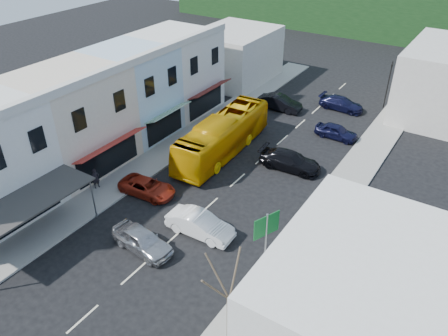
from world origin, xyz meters
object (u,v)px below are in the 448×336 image
pedestrian_left (96,178)px  traffic_signal (388,85)px  bus (223,137)px  car_white (200,225)px  car_silver (142,241)px  direction_sign (266,242)px  car_red (147,186)px  street_tree (229,299)px

pedestrian_left → traffic_signal: traffic_signal is taller
bus → car_white: bearing=-67.7°
car_silver → direction_sign: 7.92m
bus → direction_sign: 14.23m
car_white → direction_sign: (5.07, -0.40, 1.33)m
direction_sign → traffic_signal: 27.79m
car_red → street_tree: bearing=-127.3°
bus → car_silver: (2.45, -13.20, -0.85)m
direction_sign → street_tree: 6.04m
traffic_signal → street_tree: bearing=89.0°
bus → pedestrian_left: bus is taller
car_white → street_tree: bearing=-137.2°
car_white → car_red: bearing=73.1°
car_white → car_red: same height
bus → direction_sign: size_ratio=2.85×
bus → car_silver: bearing=-82.2°
bus → pedestrian_left: bearing=-119.6°
car_white → street_tree: 9.15m
direction_sign → street_tree: (1.13, -5.78, 1.33)m
bus → car_red: bus is taller
car_red → street_tree: (12.22, -7.76, 2.66)m
bus → street_tree: 19.55m
pedestrian_left → bus: bearing=-9.4°
pedestrian_left → direction_sign: size_ratio=0.42×
bus → car_red: size_ratio=2.52×
car_silver → direction_sign: size_ratio=1.08×
car_red → direction_sign: size_ratio=1.13×
car_red → pedestrian_left: bearing=108.5°
car_silver → car_red: same height
pedestrian_left → car_silver: bearing=-95.5°
car_red → bus: bearing=-14.1°
pedestrian_left → street_tree: street_tree is taller
car_red → direction_sign: direction_sign is taller
car_white → pedestrian_left: bearing=87.9°
car_red → pedestrian_left: pedestrian_left is taller
car_silver → car_white: bearing=-28.5°
pedestrian_left → car_red: bearing=-49.1°
pedestrian_left → car_white: bearing=-72.4°
car_white → pedestrian_left: pedestrian_left is taller
car_white → direction_sign: size_ratio=1.08×
car_red → street_tree: street_tree is taller
bus → pedestrian_left: size_ratio=6.82×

